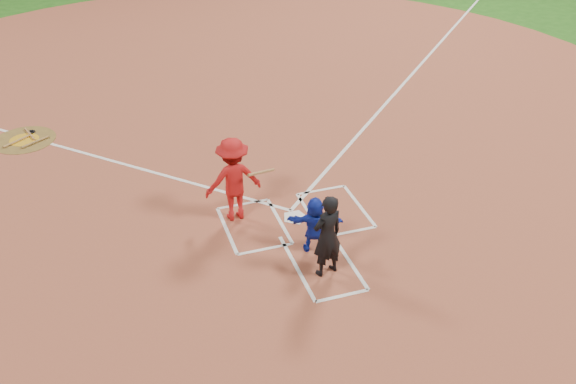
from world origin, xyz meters
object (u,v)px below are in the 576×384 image
object	(u,v)px
home_plate	(295,217)
umpire	(327,236)
batter_at_plate	(233,179)
catcher	(315,225)
on_deck_circle	(24,140)

from	to	relation	value
home_plate	umpire	xyz separation A→B (m)	(-0.04, -2.03, 0.90)
umpire	batter_at_plate	distance (m)	2.80
catcher	on_deck_circle	bearing A→B (deg)	-28.37
home_plate	umpire	bearing A→B (deg)	88.94
on_deck_circle	catcher	distance (m)	9.34
batter_at_plate	home_plate	bearing A→B (deg)	-20.50
home_plate	umpire	size ratio (longest dim) A/B	0.33
home_plate	catcher	bearing A→B (deg)	89.95
on_deck_circle	batter_at_plate	distance (m)	7.25
umpire	catcher	bearing A→B (deg)	-107.19
umpire	on_deck_circle	bearing A→B (deg)	-68.33
on_deck_circle	batter_at_plate	xyz separation A→B (m)	(4.62, -5.50, 0.98)
home_plate	on_deck_circle	distance (m)	8.39
on_deck_circle	umpire	world-z (taller)	umpire
home_plate	catcher	distance (m)	1.39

